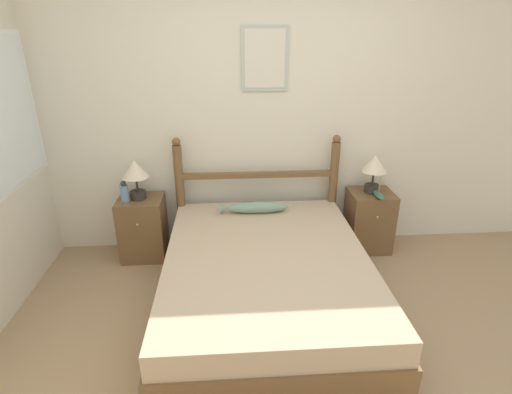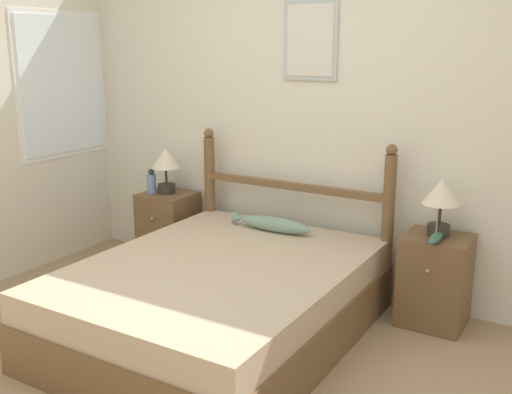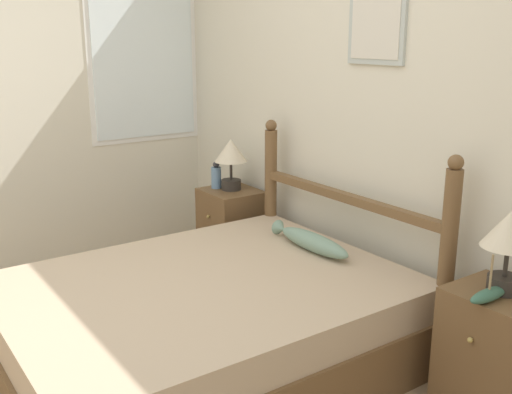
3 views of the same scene
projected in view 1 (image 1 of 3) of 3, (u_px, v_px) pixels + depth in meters
The scene contains 11 objects.
ground_plane at pixel (298, 366), 2.61m from camera, with size 16.00×16.00×0.00m, color #9E7F5B.
wall_back at pixel (272, 117), 3.70m from camera, with size 6.40×0.08×2.55m.
bed at pixel (266, 281), 3.08m from camera, with size 1.55×1.99×0.48m.
headboard at pixel (257, 190), 3.81m from camera, with size 1.55×0.08×1.14m.
nightstand_left at pixel (143, 228), 3.78m from camera, with size 0.41×0.39×0.60m.
nightstand_right at pixel (369, 221), 3.92m from camera, with size 0.41×0.39×0.60m.
table_lamp_left at pixel (135, 173), 3.57m from camera, with size 0.24×0.24×0.37m.
table_lamp_right at pixel (374, 167), 3.72m from camera, with size 0.24×0.24×0.37m.
bottle at pixel (124, 192), 3.57m from camera, with size 0.07×0.07×0.20m.
model_boat at pixel (378, 195), 3.68m from camera, with size 0.07×0.24×0.21m.
fish_pillow at pixel (255, 207), 3.63m from camera, with size 0.62×0.12×0.10m.
Camera 1 is at (-0.41, -1.95, 2.04)m, focal length 28.00 mm.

